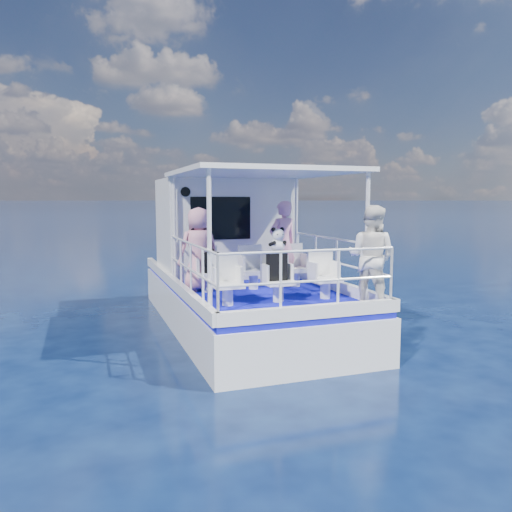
% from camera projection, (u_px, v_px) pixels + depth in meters
% --- Properties ---
extents(ground, '(2000.00, 2000.00, 0.00)m').
position_uv_depth(ground, '(257.00, 336.00, 9.69)').
color(ground, '#061132').
rests_on(ground, ground).
extents(hull, '(3.00, 7.00, 1.60)m').
position_uv_depth(hull, '(241.00, 324.00, 10.63)').
color(hull, white).
rests_on(hull, ground).
extents(deck, '(2.90, 6.90, 0.10)m').
position_uv_depth(deck, '(241.00, 285.00, 10.53)').
color(deck, '#0A0A8F').
rests_on(deck, hull).
extents(cabin, '(2.85, 2.00, 2.20)m').
position_uv_depth(cabin, '(224.00, 227.00, 11.62)').
color(cabin, white).
rests_on(cabin, deck).
extents(canopy, '(3.00, 3.20, 0.08)m').
position_uv_depth(canopy, '(260.00, 172.00, 9.15)').
color(canopy, white).
rests_on(canopy, cabin).
extents(canopy_posts, '(2.77, 2.97, 2.20)m').
position_uv_depth(canopy_posts, '(261.00, 234.00, 9.23)').
color(canopy_posts, white).
rests_on(canopy_posts, deck).
extents(railings, '(2.84, 3.59, 1.00)m').
position_uv_depth(railings, '(267.00, 269.00, 8.99)').
color(railings, white).
rests_on(railings, deck).
extents(seat_port_fwd, '(0.48, 0.46, 0.38)m').
position_uv_depth(seat_port_fwd, '(209.00, 282.00, 9.46)').
color(seat_port_fwd, white).
rests_on(seat_port_fwd, deck).
extents(seat_center_fwd, '(0.48, 0.46, 0.38)m').
position_uv_depth(seat_center_fwd, '(253.00, 279.00, 9.75)').
color(seat_center_fwd, white).
rests_on(seat_center_fwd, deck).
extents(seat_stbd_fwd, '(0.48, 0.46, 0.38)m').
position_uv_depth(seat_stbd_fwd, '(295.00, 277.00, 10.05)').
color(seat_stbd_fwd, white).
rests_on(seat_stbd_fwd, deck).
extents(seat_port_aft, '(0.48, 0.46, 0.38)m').
position_uv_depth(seat_port_aft, '(228.00, 294.00, 8.24)').
color(seat_port_aft, white).
rests_on(seat_port_aft, deck).
extents(seat_center_aft, '(0.48, 0.46, 0.38)m').
position_uv_depth(seat_center_aft, '(278.00, 291.00, 8.54)').
color(seat_center_aft, white).
rests_on(seat_center_aft, deck).
extents(seat_stbd_aft, '(0.48, 0.46, 0.38)m').
position_uv_depth(seat_stbd_aft, '(325.00, 288.00, 8.83)').
color(seat_stbd_aft, white).
rests_on(seat_stbd_aft, deck).
extents(passenger_port_fwd, '(0.64, 0.49, 1.60)m').
position_uv_depth(passenger_port_fwd, '(199.00, 249.00, 9.49)').
color(passenger_port_fwd, pink).
rests_on(passenger_port_fwd, deck).
extents(passenger_stbd_fwd, '(0.70, 0.54, 1.72)m').
position_uv_depth(passenger_stbd_fwd, '(283.00, 244.00, 10.04)').
color(passenger_stbd_fwd, pink).
rests_on(passenger_stbd_fwd, deck).
extents(passenger_stbd_aft, '(0.98, 1.02, 1.66)m').
position_uv_depth(passenger_stbd_aft, '(371.00, 257.00, 8.03)').
color(passenger_stbd_aft, white).
rests_on(passenger_stbd_aft, deck).
extents(backpack_port, '(0.29, 0.16, 0.38)m').
position_uv_depth(backpack_port, '(211.00, 262.00, 9.36)').
color(backpack_port, black).
rests_on(backpack_port, seat_port_fwd).
extents(backpack_center, '(0.32, 0.18, 0.49)m').
position_uv_depth(backpack_center, '(277.00, 266.00, 8.45)').
color(backpack_center, black).
rests_on(backpack_center, seat_center_aft).
extents(compact_camera, '(0.11, 0.06, 0.06)m').
position_uv_depth(compact_camera, '(211.00, 251.00, 9.34)').
color(compact_camera, black).
rests_on(compact_camera, backpack_port).
extents(panda, '(0.27, 0.22, 0.41)m').
position_uv_depth(panda, '(278.00, 240.00, 8.41)').
color(panda, silver).
rests_on(panda, backpack_center).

